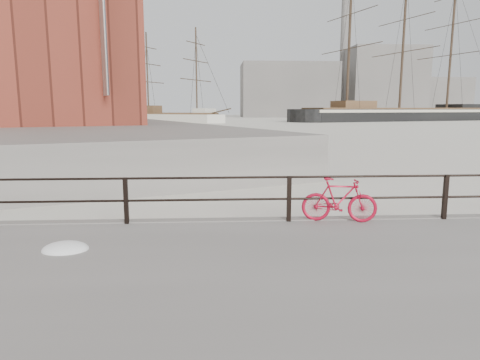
# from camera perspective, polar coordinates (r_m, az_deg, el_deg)

# --- Properties ---
(ground) EXTENTS (400.00, 400.00, 0.00)m
(ground) POSITION_cam_1_polar(r_m,az_deg,el_deg) (10.84, 24.98, -6.30)
(ground) COLOR white
(ground) RESTS_ON ground
(far_quay) EXTENTS (78.44, 148.07, 1.80)m
(far_quay) POSITION_cam_1_polar(r_m,az_deg,el_deg) (88.38, -26.76, 7.25)
(far_quay) COLOR gray
(far_quay) RESTS_ON ground
(guardrail) EXTENTS (28.00, 0.10, 1.00)m
(guardrail) POSITION_cam_1_polar(r_m,az_deg,el_deg) (10.53, 25.68, -2.05)
(guardrail) COLOR black
(guardrail) RESTS_ON promenade
(bicycle) EXTENTS (1.62, 0.55, 0.97)m
(bicycle) POSITION_cam_1_polar(r_m,az_deg,el_deg) (9.51, 13.10, -2.60)
(bicycle) COLOR #AE0B26
(bicycle) RESTS_ON promenade
(barque_black) EXTENTS (68.41, 41.11, 36.44)m
(barque_black) POSITION_cam_1_polar(r_m,az_deg,el_deg) (107.89, 20.39, 7.40)
(barque_black) COLOR black
(barque_black) RESTS_ON ground
(schooner_mid) EXTENTS (28.98, 23.17, 19.51)m
(schooner_mid) POSITION_cam_1_polar(r_m,az_deg,el_deg) (91.45, -9.00, 7.61)
(schooner_mid) COLOR beige
(schooner_mid) RESTS_ON ground
(schooner_left) EXTENTS (24.98, 15.38, 17.76)m
(schooner_left) POSITION_cam_1_polar(r_m,az_deg,el_deg) (81.80, -22.51, 6.80)
(schooner_left) COLOR beige
(schooner_left) RESTS_ON ground
(apartment_cream) EXTENTS (24.16, 21.40, 21.20)m
(apartment_cream) POSITION_cam_1_polar(r_m,az_deg,el_deg) (79.03, -29.06, 15.31)
(apartment_cream) COLOR beige
(apartment_cream) RESTS_ON far_quay
(apartment_grey) EXTENTS (26.02, 22.15, 23.20)m
(apartment_grey) POSITION_cam_1_polar(r_m,az_deg,el_deg) (100.98, -28.33, 14.41)
(apartment_grey) COLOR gray
(apartment_grey) RESTS_ON far_quay
(apartment_brick) EXTENTS (27.87, 22.90, 21.20)m
(apartment_brick) POSITION_cam_1_polar(r_m,az_deg,el_deg) (123.78, -27.77, 12.86)
(apartment_brick) COLOR brown
(apartment_brick) RESTS_ON far_quay
(industrial_west) EXTENTS (32.00, 18.00, 18.00)m
(industrial_west) POSITION_cam_1_polar(r_m,az_deg,el_deg) (151.39, 6.41, 11.76)
(industrial_west) COLOR gray
(industrial_west) RESTS_ON ground
(industrial_mid) EXTENTS (26.00, 20.00, 24.00)m
(industrial_mid) POSITION_cam_1_polar(r_m,az_deg,el_deg) (165.72, 18.43, 12.18)
(industrial_mid) COLOR gray
(industrial_mid) RESTS_ON ground
(industrial_east) EXTENTS (20.00, 16.00, 14.00)m
(industrial_east) POSITION_cam_1_polar(r_m,az_deg,el_deg) (179.60, 24.69, 9.96)
(industrial_east) COLOR gray
(industrial_east) RESTS_ON ground
(smokestack) EXTENTS (2.80, 2.80, 44.00)m
(smokestack) POSITION_cam_1_polar(r_m,az_deg,el_deg) (167.09, 13.65, 15.81)
(smokestack) COLOR gray
(smokestack) RESTS_ON ground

